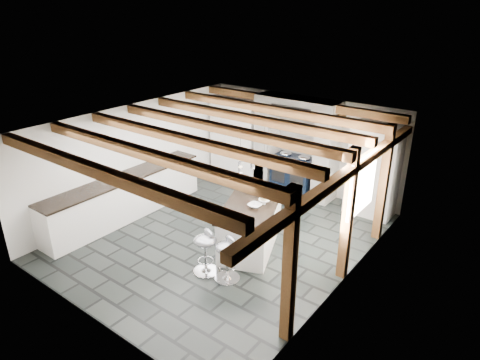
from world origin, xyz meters
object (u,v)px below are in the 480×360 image
Objects in this scene: kitchen_island at (251,225)px; bar_stool_far at (206,247)px; bar_stool_near at (228,254)px; range_cooker at (294,174)px.

kitchen_island reaches higher than bar_stool_far.
kitchen_island reaches higher than bar_stool_near.
range_cooker is at bearing 80.96° from kitchen_island.
range_cooker reaches higher than bar_stool_near.
bar_stool_far is at bearing -117.29° from kitchen_island.
range_cooker is 3.83m from bar_stool_far.
range_cooker reaches higher than bar_stool_far.
kitchen_island is at bearing 126.97° from bar_stool_near.
kitchen_island is at bearing 106.24° from bar_stool_far.
bar_stool_near is at bearing -75.82° from range_cooker.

